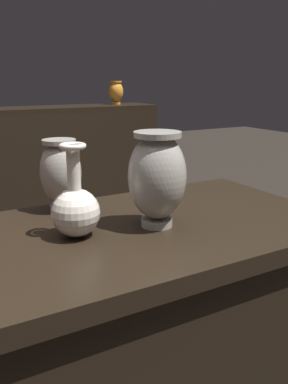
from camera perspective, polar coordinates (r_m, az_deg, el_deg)
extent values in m
cube|color=black|center=(1.35, -1.63, -21.98)|extent=(1.10, 0.59, 0.75)
cube|color=black|center=(1.15, -1.79, -6.04)|extent=(1.20, 0.64, 0.05)
cylinder|color=gray|center=(1.15, 1.79, -4.21)|extent=(0.09, 0.09, 0.02)
ellipsoid|color=gray|center=(1.11, 1.85, 2.21)|extent=(0.16, 0.16, 0.24)
cylinder|color=gray|center=(1.09, 1.90, 8.08)|extent=(0.13, 0.13, 0.02)
cylinder|color=gray|center=(1.31, -11.35, -2.02)|extent=(0.08, 0.08, 0.02)
ellipsoid|color=gray|center=(1.28, -11.62, 2.72)|extent=(0.13, 0.13, 0.20)
cylinder|color=gray|center=(1.27, -11.85, 6.94)|extent=(0.10, 0.10, 0.01)
sphere|color=silver|center=(1.07, -9.56, -2.88)|extent=(0.13, 0.13, 0.13)
cylinder|color=silver|center=(1.04, -9.84, 3.09)|extent=(0.03, 0.03, 0.12)
torus|color=silver|center=(1.03, -10.00, 6.38)|extent=(0.07, 0.07, 0.01)
cylinder|color=orange|center=(3.56, -3.94, 12.36)|extent=(0.07, 0.07, 0.02)
ellipsoid|color=orange|center=(3.55, -3.96, 13.89)|extent=(0.12, 0.12, 0.17)
cylinder|color=orange|center=(3.55, -3.99, 15.19)|extent=(0.10, 0.10, 0.01)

